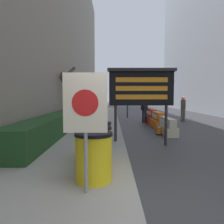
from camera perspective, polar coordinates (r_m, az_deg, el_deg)
ground_plane at (r=3.64m, az=7.48°, el=-24.50°), size 120.00×120.00×0.00m
sidewalk_left at (r=3.80m, az=-21.37°, el=-22.27°), size 3.43×56.00×0.14m
hedge_strip at (r=9.04m, az=-15.47°, el=-3.58°), size 0.90×7.70×0.82m
bare_tree at (r=13.36m, az=-11.40°, el=5.10°), size 1.96×2.19×3.52m
barrel_drum_foreground at (r=4.22m, az=-4.94°, el=-11.53°), size 0.72×0.72×0.93m
barrel_drum_middle at (r=4.98m, az=-4.42°, el=-9.06°), size 0.72×0.72×0.93m
barrel_drum_back at (r=5.76m, az=-3.91°, el=-7.26°), size 0.72×0.72×0.93m
warning_sign at (r=3.54m, az=-7.11°, el=0.47°), size 0.71×0.08×1.98m
message_board at (r=7.75m, az=7.48°, el=6.24°), size 2.36×0.36×2.70m
jersey_barrier_cream at (r=10.28m, az=14.13°, el=-3.84°), size 0.53×1.85×0.76m
jersey_barrier_orange_near at (r=12.26m, az=11.78°, el=-2.30°), size 0.59×1.71×0.87m
jersey_barrier_red_striped at (r=14.32m, az=10.03°, el=-1.27°), size 0.50×2.03×0.92m
traffic_cone_near at (r=10.16m, az=12.14°, el=-4.16°), size 0.33×0.33×0.60m
traffic_light_near_curb at (r=17.56m, az=3.96°, el=7.28°), size 0.28×0.44×3.72m
pedestrian_worker at (r=15.84m, az=17.95°, el=1.36°), size 0.35×0.50×1.73m
pedestrian_passerby at (r=14.49m, az=8.29°, el=1.15°), size 0.41×0.51×1.68m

